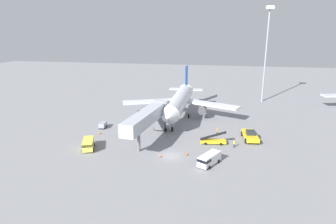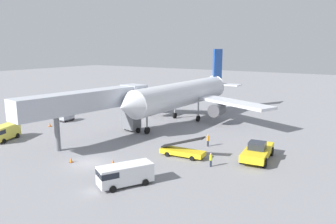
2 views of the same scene
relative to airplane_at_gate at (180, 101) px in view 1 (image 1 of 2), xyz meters
name	(u,v)px [view 1 (image 1 of 2)]	position (x,y,z in m)	size (l,w,h in m)	color
ground_plane	(171,156)	(2.09, -25.94, -4.94)	(300.00, 300.00, 0.00)	gray
airplane_at_gate	(180,101)	(0.00, 0.00, 0.00)	(33.48, 34.79, 12.89)	silver
jet_bridge	(149,117)	(-4.02, -18.72, 0.73)	(5.91, 21.08, 7.48)	#B2B7C1
pushback_tug	(250,135)	(18.18, -13.94, -3.87)	(3.66, 7.38, 2.30)	yellow
belt_loader_truck	(213,140)	(10.04, -17.85, -4.20)	(5.73, 2.42, 2.83)	yellow
service_van_mid_right	(88,144)	(-15.40, -25.86, -3.71)	(3.70, 5.29, 2.14)	#E5DB4C
service_van_far_right	(209,159)	(9.67, -28.50, -3.73)	(4.34, 5.67, 2.10)	white
baggage_cart_rear_left	(103,125)	(-17.82, -12.37, -4.14)	(1.60, 2.75, 1.44)	#38383D
ground_crew_worker_foreground	(234,144)	(14.52, -19.13, -4.09)	(0.42, 0.42, 1.60)	#1E2333
ground_crew_worker_midground	(217,132)	(10.78, -12.29, -4.05)	(0.45, 0.45, 1.68)	#1E2333
safety_cone_alpha	(186,154)	(5.09, -25.02, -4.56)	(0.50, 0.50, 0.76)	black
safety_cone_bravo	(160,156)	(0.15, -26.86, -4.62)	(0.42, 0.42, 0.64)	black
safety_cone_charlie	(99,133)	(-16.86, -16.78, -4.57)	(0.49, 0.49, 0.75)	black
apron_light_mast	(267,39)	(25.16, 24.19, 16.07)	(2.40, 2.40, 31.22)	#93969B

